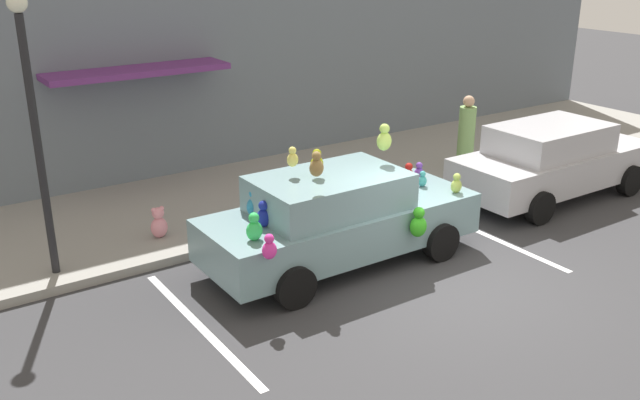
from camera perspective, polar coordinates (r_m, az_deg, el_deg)
ground_plane at (r=11.01m, az=10.52°, el=-6.74°), size 60.00×60.00×0.00m
sidewalk at (r=14.63m, az=-3.16°, el=0.89°), size 24.00×4.00×0.15m
storefront_building at (r=15.75m, az=-7.62°, el=13.83°), size 24.00×1.25×6.40m
parking_stripe_front at (r=12.88m, az=13.44°, el=-2.81°), size 0.12×3.60×0.01m
parking_stripe_rear at (r=9.86m, az=-9.80°, el=-10.10°), size 0.12×3.60×0.01m
plush_covered_car at (r=11.17m, az=1.47°, el=-1.42°), size 4.58×2.05×2.21m
parked_sedan_behind at (r=14.90m, az=18.47°, el=3.11°), size 4.52×1.91×1.54m
teddy_bear_on_sidewalk at (r=12.29m, az=-13.02°, el=-1.87°), size 0.29×0.24×0.56m
street_lamp_post at (r=10.80m, az=-22.39°, el=6.69°), size 0.28×0.28×4.17m
pedestrian_near_shopfront at (r=15.79m, az=11.85°, el=5.17°), size 0.37×0.37×1.66m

